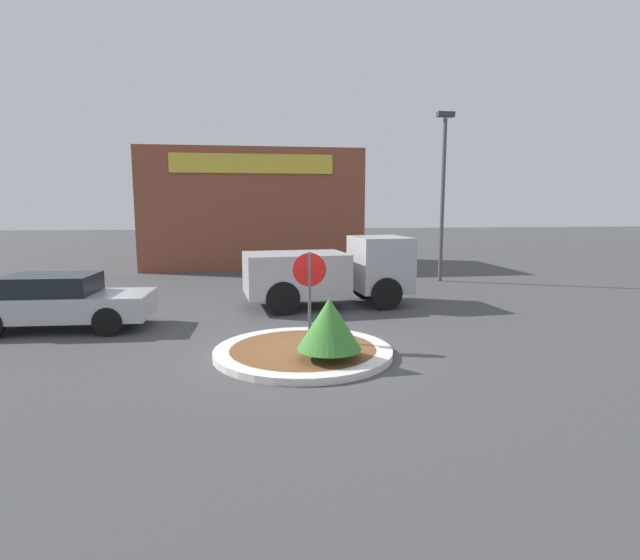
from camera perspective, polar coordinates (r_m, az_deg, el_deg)
name	(u,v)px	position (r m, az deg, el deg)	size (l,w,h in m)	color
ground_plane	(303,355)	(10.75, -1.94, -8.56)	(120.00, 120.00, 0.00)	#474749
traffic_island	(303,352)	(10.73, -1.94, -8.18)	(3.80, 3.80, 0.15)	silver
stop_sign	(309,282)	(11.00, -1.21, -0.18)	(0.75, 0.07, 2.15)	#4C4C51
island_shrub	(329,324)	(9.80, 1.06, -5.00)	(1.28, 1.28, 1.22)	brown
utility_truck	(331,271)	(15.68, 1.23, 1.09)	(5.30, 2.60, 2.17)	#B2B2B7
storefront_building	(253,209)	(27.25, -7.72, 8.02)	(10.92, 6.07, 5.94)	brown
parked_sedan_silver	(60,301)	(14.37, -27.62, -2.17)	(4.49, 1.98, 1.42)	#B7B7BC
light_pole	(443,185)	(21.47, 13.89, 10.54)	(0.70, 0.30, 6.90)	#4C4C51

